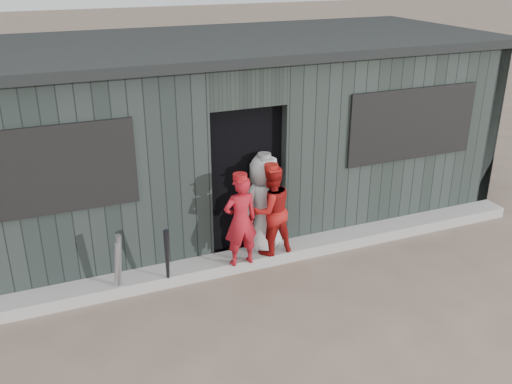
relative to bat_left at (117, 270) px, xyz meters
name	(u,v)px	position (x,y,z in m)	size (l,w,h in m)	color
ground	(323,344)	(1.78, -1.65, -0.38)	(80.00, 80.00, 0.00)	brown
curb	(255,257)	(1.78, 0.17, -0.31)	(8.00, 0.36, 0.15)	#A2A19D
bat_left	(117,270)	(0.00, 0.00, 0.00)	(0.07, 0.07, 0.77)	#9C9CA5
bat_mid	(119,266)	(0.03, -0.01, 0.04)	(0.07, 0.07, 0.86)	gray
bat_right	(167,260)	(0.57, -0.06, 0.04)	(0.07, 0.07, 0.86)	black
player_red_left	(240,221)	(1.51, -0.02, 0.35)	(0.42, 0.28, 1.16)	#B01522
player_red_right	(271,210)	(1.96, 0.11, 0.35)	(0.57, 0.44, 1.17)	#A81614
player_grey_back	(264,206)	(1.97, 0.35, 0.31)	(0.68, 0.44, 1.39)	silver
dugout	(211,132)	(1.78, 1.85, 0.90)	(8.30, 3.30, 2.62)	black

